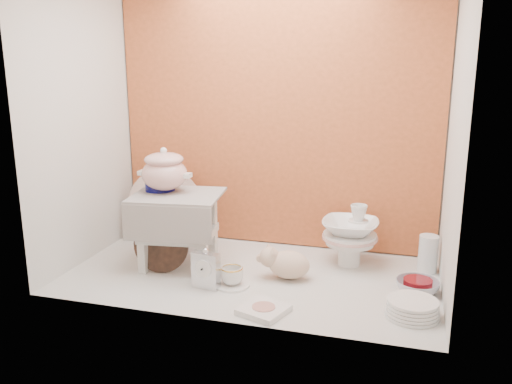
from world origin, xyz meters
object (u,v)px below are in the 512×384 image
Objects in this scene: step_stool at (178,230)px; plush_pig at (289,264)px; dinner_plate_stack at (412,308)px; porcelain_tower at (350,235)px; floral_platter at (165,205)px; soup_tureen at (164,170)px; crystal_bowl at (417,287)px; blue_white_vase at (178,221)px; mantel_clock at (206,269)px; gold_rim_teacup at (232,275)px.

plush_pig is at bearing -9.60° from step_stool.
dinner_plate_stack is at bearing -20.15° from step_stool.
floral_platter is at bearing 175.55° from porcelain_tower.
soup_tureen is at bearing -62.84° from floral_platter.
crystal_bowl is (1.42, -0.35, -0.18)m from floral_platter.
blue_white_vase is 1.17× the size of dinner_plate_stack.
porcelain_tower reaches higher than crystal_bowl.
gold_rim_teacup is (0.11, 0.05, -0.04)m from mantel_clock.
plush_pig is at bearing -134.10° from porcelain_tower.
blue_white_vase is 1.38m from crystal_bowl.
crystal_bowl is at bearing -37.64° from porcelain_tower.
plush_pig is 1.14× the size of dinner_plate_stack.
porcelain_tower reaches higher than dinner_plate_stack.
porcelain_tower is at bearing -4.45° from floral_platter.
floral_platter is at bearing 117.16° from soup_tureen.
soup_tureen is 1.39× the size of crystal_bowl.
dinner_plate_stack is (0.93, -0.03, -0.06)m from mantel_clock.
soup_tureen is 1.36m from dinner_plate_stack.
dinner_plate_stack is at bearing -22.91° from floral_platter.
step_stool is at bearing -20.01° from soup_tureen.
soup_tureen is (-0.08, 0.03, 0.31)m from step_stool.
crystal_bowl is 0.45m from porcelain_tower.
dinner_plate_stack is at bearing -5.71° from gold_rim_teacup.
floral_platter is 1.64× the size of blue_white_vase.
dinner_plate_stack is at bearing -13.09° from soup_tureen.
crystal_bowl is at bearing 22.20° from mantel_clock.
soup_tureen reaches higher than mantel_clock.
gold_rim_teacup is at bearing 174.29° from dinner_plate_stack.
step_stool is 2.25× the size of crystal_bowl.
step_stool reaches higher than crystal_bowl.
step_stool is 0.88m from porcelain_tower.
soup_tureen reaches higher than plush_pig.
blue_white_vase is 1.43m from dinner_plate_stack.
plush_pig is (0.59, -0.02, -0.11)m from step_stool.
mantel_clock is 0.99× the size of crystal_bowl.
step_stool reaches higher than mantel_clock.
floral_platter reaches higher than step_stool.
blue_white_vase is 1.36× the size of crystal_bowl.
step_stool is 0.60m from plush_pig.
floral_platter is 3.99× the size of gold_rim_teacup.
floral_platter is 0.90m from plush_pig.
gold_rim_teacup is (0.35, -0.18, -0.14)m from step_stool.
blue_white_vase is 0.70m from gold_rim_teacup.
gold_rim_teacup is at bearing -139.54° from porcelain_tower.
mantel_clock is (0.38, -0.55, -0.04)m from blue_white_vase.
floral_platter is 1.47m from crystal_bowl.
soup_tureen is 0.47m from blue_white_vase.
step_stool reaches higher than porcelain_tower.
plush_pig is at bearing -23.21° from floral_platter.
blue_white_vase is at bearing 103.16° from soup_tureen.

